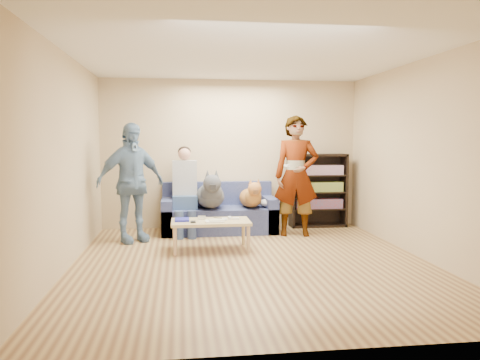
{
  "coord_description": "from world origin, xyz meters",
  "views": [
    {
      "loc": [
        -0.89,
        -5.73,
        1.56
      ],
      "look_at": [
        0.0,
        1.2,
        0.95
      ],
      "focal_mm": 35.0,
      "sensor_mm": 36.0,
      "label": 1
    }
  ],
  "objects": [
    {
      "name": "papers",
      "position": [
        -0.42,
        0.67,
        0.43
      ],
      "size": [
        0.26,
        0.2,
        0.02
      ],
      "primitive_type": "cube",
      "color": "silver",
      "rests_on": "coffee_table"
    },
    {
      "name": "wall_left",
      "position": [
        -2.25,
        0.0,
        1.3
      ],
      "size": [
        0.0,
        5.0,
        5.0
      ],
      "primitive_type": "plane",
      "rotation": [
        1.57,
        0.0,
        1.57
      ],
      "color": "tan",
      "rests_on": "ground"
    },
    {
      "name": "pen_black",
      "position": [
        -0.35,
        0.95,
        0.42
      ],
      "size": [
        0.13,
        0.08,
        0.01
      ],
      "primitive_type": "cylinder",
      "rotation": [
        0.0,
        1.57,
        -0.52
      ],
      "color": "black",
      "rests_on": "coffee_table"
    },
    {
      "name": "magazine",
      "position": [
        -0.39,
        0.69,
        0.44
      ],
      "size": [
        0.22,
        0.17,
        0.01
      ],
      "primitive_type": "cube",
      "color": "beige",
      "rests_on": "coffee_table"
    },
    {
      "name": "dog_tan",
      "position": [
        0.28,
        1.89,
        0.61
      ],
      "size": [
        0.36,
        1.14,
        0.52
      ],
      "color": "#A66532",
      "rests_on": "sofa"
    },
    {
      "name": "wallet",
      "position": [
        -0.72,
        0.65,
        0.43
      ],
      "size": [
        0.07,
        0.12,
        0.02
      ],
      "primitive_type": "cube",
      "color": "black",
      "rests_on": "coffee_table"
    },
    {
      "name": "controller_a",
      "position": [
        -0.19,
        0.87,
        0.43
      ],
      "size": [
        0.04,
        0.13,
        0.03
      ],
      "primitive_type": "cube",
      "color": "white",
      "rests_on": "coffee_table"
    },
    {
      "name": "coffee_table",
      "position": [
        -0.47,
        0.77,
        0.37
      ],
      "size": [
        1.1,
        0.6,
        0.42
      ],
      "color": "tan",
      "rests_on": "ground"
    },
    {
      "name": "wall_right",
      "position": [
        2.25,
        0.0,
        1.3
      ],
      "size": [
        0.0,
        5.0,
        5.0
      ],
      "primitive_type": "plane",
      "rotation": [
        1.57,
        0.0,
        -1.57
      ],
      "color": "tan",
      "rests_on": "ground"
    },
    {
      "name": "ceiling",
      "position": [
        0.0,
        0.0,
        2.6
      ],
      "size": [
        5.0,
        5.0,
        0.0
      ],
      "primitive_type": "plane",
      "rotation": [
        3.14,
        0.0,
        0.0
      ],
      "color": "white",
      "rests_on": "ground"
    },
    {
      "name": "held_controller",
      "position": [
        0.77,
        1.41,
        1.15
      ],
      "size": [
        0.07,
        0.14,
        0.03
      ],
      "primitive_type": "cube",
      "rotation": [
        0.0,
        0.0,
        0.2
      ],
      "color": "white",
      "rests_on": "person_standing_right"
    },
    {
      "name": "pen_orange",
      "position": [
        -0.49,
        0.61,
        0.42
      ],
      "size": [
        0.13,
        0.06,
        0.01
      ],
      "primitive_type": "cylinder",
      "rotation": [
        0.0,
        1.57,
        0.35
      ],
      "color": "#CF631D",
      "rests_on": "coffee_table"
    },
    {
      "name": "sofa",
      "position": [
        -0.25,
        2.1,
        0.28
      ],
      "size": [
        1.9,
        0.85,
        0.82
      ],
      "color": "#515B93",
      "rests_on": "ground"
    },
    {
      "name": "dog_gray",
      "position": [
        -0.4,
        1.87,
        0.66
      ],
      "size": [
        0.46,
        1.27,
        0.67
      ],
      "color": "#484A51",
      "rests_on": "sofa"
    },
    {
      "name": "person_seated",
      "position": [
        -0.82,
        1.97,
        0.77
      ],
      "size": [
        0.4,
        0.73,
        1.47
      ],
      "color": "#41658F",
      "rests_on": "sofa"
    },
    {
      "name": "camera_silver",
      "position": [
        -0.59,
        0.89,
        0.45
      ],
      "size": [
        0.11,
        0.06,
        0.05
      ],
      "primitive_type": "cube",
      "color": "#B9BABE",
      "rests_on": "coffee_table"
    },
    {
      "name": "bookshelf",
      "position": [
        1.55,
        2.33,
        0.68
      ],
      "size": [
        1.0,
        0.34,
        1.3
      ],
      "color": "black",
      "rests_on": "ground"
    },
    {
      "name": "headphone_cup_a",
      "position": [
        -0.27,
        0.75,
        0.43
      ],
      "size": [
        0.07,
        0.07,
        0.02
      ],
      "primitive_type": "cylinder",
      "color": "white",
      "rests_on": "coffee_table"
    },
    {
      "name": "blanket",
      "position": [
        0.6,
        1.93,
        0.49
      ],
      "size": [
        0.39,
        0.33,
        0.13
      ],
      "primitive_type": "ellipsoid",
      "color": "#A8A7AC",
      "rests_on": "sofa"
    },
    {
      "name": "wall_back",
      "position": [
        0.0,
        2.5,
        1.3
      ],
      "size": [
        4.5,
        0.0,
        4.5
      ],
      "primitive_type": "plane",
      "rotation": [
        1.57,
        0.0,
        0.0
      ],
      "color": "tan",
      "rests_on": "ground"
    },
    {
      "name": "person_standing_left",
      "position": [
        -1.63,
        1.46,
        0.91
      ],
      "size": [
        1.14,
        0.91,
        1.81
      ],
      "primitive_type": "imported",
      "rotation": [
        0.0,
        0.0,
        0.51
      ],
      "color": "#6E8BB0",
      "rests_on": "ground"
    },
    {
      "name": "headphone_cup_b",
      "position": [
        -0.27,
        0.83,
        0.43
      ],
      "size": [
        0.07,
        0.07,
        0.02
      ],
      "primitive_type": "cylinder",
      "color": "white",
      "rests_on": "coffee_table"
    },
    {
      "name": "person_standing_right",
      "position": [
        0.97,
        1.61,
        0.97
      ],
      "size": [
        0.77,
        0.57,
        1.94
      ],
      "primitive_type": "imported",
      "rotation": [
        0.0,
        0.0,
        -0.15
      ],
      "color": "gray",
      "rests_on": "ground"
    },
    {
      "name": "notebook_blue",
      "position": [
        -0.87,
        0.82,
        0.43
      ],
      "size": [
        0.2,
        0.26,
        0.03
      ],
      "primitive_type": "cube",
      "color": "#1C209C",
      "rests_on": "coffee_table"
    },
    {
      "name": "wall_front",
      "position": [
        0.0,
        -2.5,
        1.3
      ],
      "size": [
        4.5,
        0.0,
        4.5
      ],
      "primitive_type": "plane",
      "rotation": [
        -1.57,
        0.0,
        0.0
      ],
      "color": "tan",
      "rests_on": "ground"
    },
    {
      "name": "controller_b",
      "position": [
        -0.11,
        0.79,
        0.43
      ],
      "size": [
        0.09,
        0.06,
        0.03
      ],
      "primitive_type": "cube",
      "color": "white",
      "rests_on": "coffee_table"
    },
    {
      "name": "ground",
      "position": [
        0.0,
        0.0,
        0.0
      ],
      "size": [
        5.0,
        5.0,
        0.0
      ],
      "primitive_type": "plane",
      "color": "brown",
      "rests_on": "ground"
    }
  ]
}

